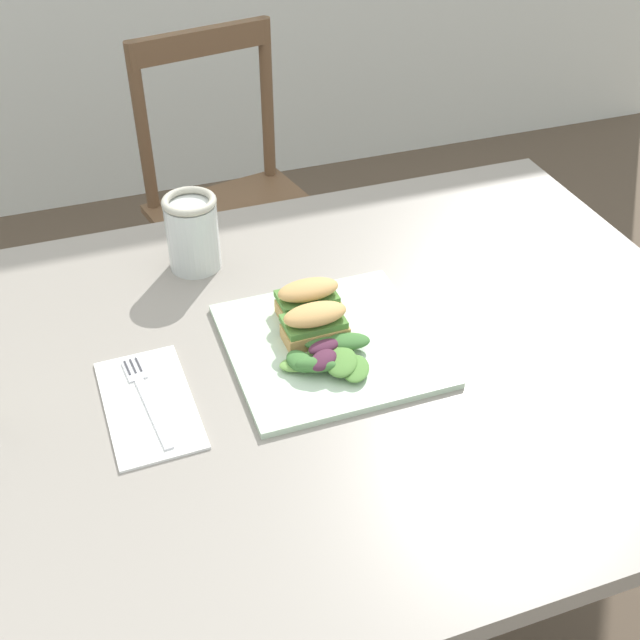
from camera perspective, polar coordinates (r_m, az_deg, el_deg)
dining_table at (r=1.20m, az=-0.20°, el=-7.28°), size 1.22×0.89×0.74m
chair_wooden_far at (r=2.04m, az=-6.00°, el=7.73°), size 0.47×0.47×0.87m
plate_lunch at (r=1.13m, az=0.67°, el=-1.77°), size 0.29×0.29×0.01m
sandwich_half_front at (r=1.12m, az=-0.38°, el=-0.20°), size 0.09×0.06×0.06m
sandwich_half_back at (r=1.17m, az=-0.87°, el=1.59°), size 0.09×0.06×0.06m
salad_mixed_greens at (r=1.09m, az=0.33°, el=-2.55°), size 0.14×0.13×0.03m
napkin_folded at (r=1.07m, az=-12.21°, el=-5.92°), size 0.12×0.21×0.00m
fork_on_napkin at (r=1.08m, az=-12.49°, el=-5.20°), size 0.04×0.19×0.00m
mason_jar_iced_tea at (r=1.29m, az=-9.13°, el=5.99°), size 0.09×0.09×0.13m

